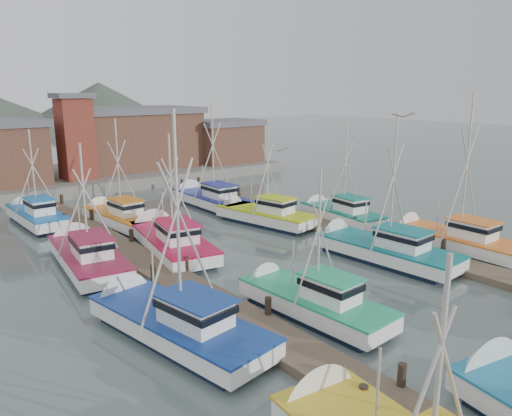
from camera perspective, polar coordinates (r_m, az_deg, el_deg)
ground at (r=27.93m, az=8.28°, el=-7.97°), size 260.00×260.00×0.00m
dock_left at (r=26.76m, az=-8.72°, el=-8.48°), size 2.30×46.00×1.50m
dock_right at (r=35.38m, az=11.32°, el=-3.11°), size 2.30×46.00×1.50m
quay at (r=58.67m, az=-19.00°, el=3.36°), size 44.00×16.00×1.20m
shed_center at (r=60.39m, az=-13.91°, el=7.88°), size 14.84×9.54×6.90m
shed_right at (r=63.34m, az=-3.57°, el=7.71°), size 8.48×6.36×5.20m
lookout_tower at (r=53.66m, az=-19.96°, el=7.75°), size 3.60×3.60×8.50m
boat_4 at (r=23.43m, az=5.78°, el=-10.42°), size 3.03×8.34×7.48m
boat_5 at (r=31.27m, az=13.81°, el=-4.54°), size 3.88×9.61×9.64m
boat_6 at (r=21.64m, az=-9.78°, el=-12.62°), size 4.39×9.85×10.27m
boat_7 at (r=34.72m, az=21.23°, el=-3.27°), size 4.27×8.94×10.75m
boat_8 at (r=32.62m, az=-9.90°, el=-3.61°), size 4.77×10.21×8.43m
boat_9 at (r=38.50m, az=0.53°, el=-0.77°), size 4.21×9.01×8.46m
boat_10 at (r=30.91m, az=-18.86°, el=-5.11°), size 3.96×9.57×8.09m
boat_11 at (r=39.42m, az=9.36°, el=-0.61°), size 3.39×8.24×8.39m
boat_12 at (r=39.39m, az=-15.58°, el=-0.94°), size 3.48×8.63×8.74m
boat_13 at (r=44.24m, az=-5.37°, el=1.05°), size 4.03×9.62×10.05m
boat_14 at (r=41.92m, az=-23.93°, el=-0.76°), size 3.26×8.32×7.91m
gull_near at (r=24.03m, az=16.48°, el=10.06°), size 1.55×0.62×0.24m
gull_far at (r=32.10m, az=2.53°, el=6.60°), size 1.55×0.64×0.24m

